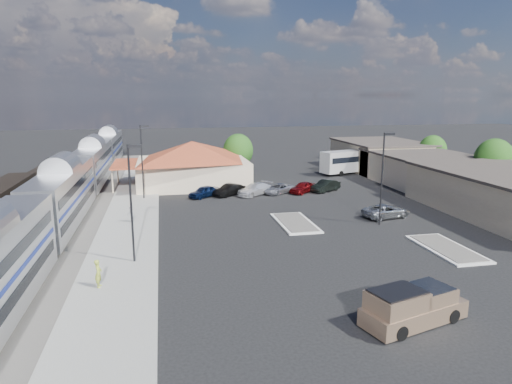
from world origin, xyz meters
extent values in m
plane|color=black|center=(0.00, 0.00, 0.00)|extent=(280.00, 280.00, 0.00)
cube|color=#4C4944|center=(-21.00, 8.00, 0.06)|extent=(16.00, 100.00, 0.12)
cube|color=gray|center=(-12.00, 6.00, 0.09)|extent=(5.50, 92.00, 0.18)
cube|color=silver|center=(-18.00, 5.45, 3.05)|extent=(3.00, 20.00, 5.00)
cube|color=black|center=(-18.00, 5.45, 0.30)|extent=(2.20, 16.00, 0.60)
cube|color=silver|center=(-18.00, 26.45, 3.05)|extent=(3.00, 20.00, 5.00)
cube|color=black|center=(-18.00, 26.45, 0.30)|extent=(2.20, 16.00, 0.60)
cube|color=silver|center=(-18.00, 47.45, 3.05)|extent=(3.00, 20.00, 5.00)
cube|color=black|center=(-18.00, 47.45, 0.30)|extent=(2.20, 16.00, 0.60)
cube|color=black|center=(-24.00, 7.65, 2.20)|extent=(2.80, 14.00, 3.60)
cube|color=black|center=(-24.00, 7.65, 0.30)|extent=(2.20, 12.00, 0.60)
cylinder|color=black|center=(-24.00, 23.65, 2.10)|extent=(2.80, 14.00, 2.80)
cube|color=black|center=(-24.00, 23.65, 0.30)|extent=(2.20, 12.00, 0.60)
cube|color=#C5B190|center=(-4.50, 24.00, 1.80)|extent=(15.00, 12.00, 3.60)
pyramid|color=maroon|center=(-4.50, 24.00, 4.90)|extent=(15.30, 12.24, 2.60)
cube|color=maroon|center=(-13.60, 24.00, 3.30)|extent=(3.20, 9.60, 0.25)
cube|color=#C6B28C|center=(28.00, 18.00, 2.00)|extent=(12.00, 18.00, 4.00)
cube|color=#3F3833|center=(28.00, 18.00, 4.15)|extent=(12.40, 18.40, 0.30)
cube|color=#C6B28C|center=(28.00, 32.00, 2.25)|extent=(12.00, 16.00, 4.50)
cube|color=#3F3833|center=(28.00, 32.00, 4.65)|extent=(12.40, 16.40, 0.30)
cube|color=silver|center=(4.00, 2.00, 0.07)|extent=(3.30, 7.50, 0.15)
cube|color=#4C4944|center=(4.00, 2.00, 0.16)|extent=(2.70, 6.90, 0.10)
cube|color=silver|center=(14.00, -8.00, 0.07)|extent=(3.30, 7.50, 0.15)
cube|color=#4C4944|center=(14.00, -8.00, 0.16)|extent=(2.70, 6.90, 0.10)
cylinder|color=black|center=(-11.00, -6.00, 4.50)|extent=(0.16, 0.16, 9.00)
cube|color=black|center=(-10.50, -6.00, 8.85)|extent=(1.00, 0.25, 0.22)
cylinder|color=black|center=(-11.00, 16.00, 4.50)|extent=(0.16, 0.16, 9.00)
cube|color=black|center=(-10.50, 16.00, 8.85)|extent=(1.00, 0.25, 0.22)
cylinder|color=black|center=(12.00, 0.00, 4.50)|extent=(0.16, 0.16, 9.00)
cube|color=black|center=(12.50, 0.00, 8.85)|extent=(1.00, 0.25, 0.22)
cylinder|color=#382314|center=(34.00, 12.00, 1.43)|extent=(0.30, 0.30, 2.86)
ellipsoid|color=#1B4814|center=(34.00, 12.00, 4.23)|extent=(4.94, 4.94, 5.46)
cylinder|color=#382314|center=(34.00, 26.00, 1.28)|extent=(0.30, 0.30, 2.55)
ellipsoid|color=#1B4814|center=(34.00, 26.00, 3.77)|extent=(4.41, 4.41, 4.87)
cylinder|color=#382314|center=(3.00, 30.00, 1.36)|extent=(0.30, 0.30, 2.73)
ellipsoid|color=#1B4814|center=(3.00, 30.00, 4.03)|extent=(4.71, 4.71, 5.21)
cube|color=tan|center=(4.71, -18.66, 0.62)|extent=(6.54, 3.87, 1.01)
cube|color=tan|center=(4.71, -18.66, 1.40)|extent=(2.84, 2.70, 1.06)
cube|color=tan|center=(4.71, -18.66, 1.51)|extent=(3.43, 2.87, 1.23)
cylinder|color=black|center=(6.88, -19.08, 0.40)|extent=(0.86, 0.53, 0.81)
cylinder|color=black|center=(6.32, -17.14, 0.40)|extent=(0.86, 0.53, 0.81)
cylinder|color=black|center=(3.10, -20.18, 0.40)|extent=(0.86, 0.53, 0.81)
cylinder|color=black|center=(2.54, -18.24, 0.40)|extent=(0.86, 0.53, 0.81)
imported|color=#9DA0A4|center=(13.89, 2.25, 0.71)|extent=(5.52, 3.40, 1.43)
cube|color=silver|center=(21.63, 28.59, 2.10)|extent=(11.93, 6.08, 3.32)
cube|color=black|center=(21.63, 28.59, 2.50)|extent=(11.05, 5.82, 0.88)
cylinder|color=black|center=(25.89, 28.79, 0.44)|extent=(0.93, 0.55, 0.88)
cylinder|color=black|center=(25.17, 30.96, 0.44)|extent=(0.93, 0.55, 0.88)
cylinder|color=black|center=(18.65, 26.41, 0.44)|extent=(0.93, 0.55, 0.88)
cylinder|color=black|center=(17.94, 28.58, 0.44)|extent=(0.93, 0.55, 0.88)
imported|color=#A5B438|center=(-13.00, -10.39, 1.11)|extent=(0.46, 0.69, 1.87)
imported|color=beige|center=(-11.89, 5.16, 1.00)|extent=(0.76, 0.90, 1.63)
imported|color=#0C1B40|center=(-3.69, 15.72, 0.72)|extent=(4.37, 3.87, 1.43)
imported|color=black|center=(-0.49, 16.02, 0.74)|extent=(4.54, 3.86, 1.47)
imported|color=white|center=(2.71, 15.72, 0.76)|extent=(5.47, 4.79, 1.51)
imported|color=#919299|center=(5.91, 16.02, 0.64)|extent=(5.02, 4.23, 1.28)
imported|color=maroon|center=(9.11, 15.72, 0.73)|extent=(4.42, 3.97, 1.45)
imported|color=black|center=(12.31, 16.02, 0.76)|extent=(4.74, 3.85, 1.52)
camera|label=1|loc=(-8.61, -39.74, 12.44)|focal=32.00mm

